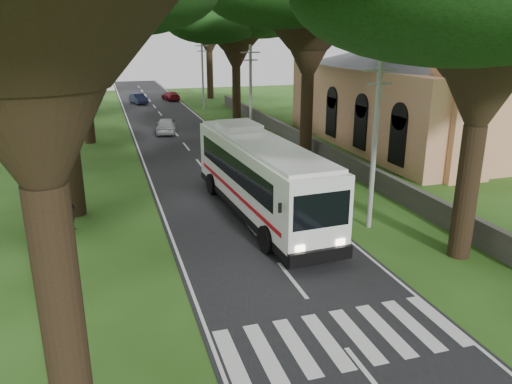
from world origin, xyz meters
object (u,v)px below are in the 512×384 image
at_px(pole_mid, 251,93).
at_px(distant_car_c, 171,96).
at_px(distant_car_b, 138,99).
at_px(coach_bus, 260,175).
at_px(church, 413,85).
at_px(pedestrian, 70,211).
at_px(pole_near, 375,142).
at_px(pole_far, 203,74).
at_px(distant_car_a, 166,125).

distance_m(pole_mid, distant_car_c, 29.66).
relative_size(distant_car_b, distant_car_c, 0.95).
bearing_deg(coach_bus, distant_car_b, 90.18).
relative_size(church, pole_mid, 3.00).
xyz_separation_m(church, pole_mid, (-12.36, 4.45, -0.73)).
relative_size(church, pedestrian, 12.43).
height_order(pole_near, pole_far, same).
xyz_separation_m(pole_mid, distant_car_b, (-7.18, 27.12, -3.50)).
height_order(pole_far, distant_car_a, pole_far).
relative_size(church, distant_car_b, 6.10).
bearing_deg(distant_car_a, distant_car_b, -77.46).
height_order(pole_far, coach_bus, pole_far).
relative_size(pole_far, distant_car_a, 1.86).
height_order(church, distant_car_b, church).
height_order(distant_car_a, pedestrian, pedestrian).
distance_m(pole_mid, distant_car_a, 9.40).
distance_m(pole_far, distant_car_a, 15.66).
relative_size(pole_far, distant_car_b, 2.03).
distance_m(pole_near, pole_far, 40.00).
bearing_deg(distant_car_c, distant_car_a, 72.15).
distance_m(pole_near, distant_car_c, 49.52).
bearing_deg(distant_car_b, pole_mid, -89.45).
xyz_separation_m(coach_bus, pedestrian, (-9.17, 0.51, -1.14)).
height_order(distant_car_a, distant_car_b, distant_car_a).
relative_size(pole_far, pedestrian, 4.14).
bearing_deg(pole_near, distant_car_a, 103.58).
xyz_separation_m(distant_car_a, pedestrian, (-7.38, -22.37, 0.20)).
height_order(pole_mid, distant_car_b, pole_mid).
bearing_deg(distant_car_c, coach_bus, 78.73).
bearing_deg(pedestrian, distant_car_c, -3.58).
xyz_separation_m(coach_bus, distant_car_b, (-2.67, 43.91, -1.42)).
relative_size(pole_near, pole_far, 1.00).
relative_size(pole_near, distant_car_c, 1.93).
distance_m(distant_car_a, distant_car_b, 21.05).
xyz_separation_m(pole_mid, distant_car_c, (-2.67, 29.32, -3.55)).
bearing_deg(distant_car_b, pedestrian, -112.79).
height_order(pole_near, coach_bus, pole_near).
height_order(distant_car_c, pedestrian, pedestrian).
height_order(pole_near, pedestrian, pole_near).
bearing_deg(coach_bus, church, 32.89).
bearing_deg(coach_bus, distant_car_c, 84.42).
bearing_deg(pole_near, distant_car_c, 93.10).
bearing_deg(pole_far, distant_car_c, 106.00).
bearing_deg(pole_far, church, -63.18).
xyz_separation_m(distant_car_a, distant_car_c, (3.63, 23.24, -0.13)).
bearing_deg(pole_mid, coach_bus, -105.03).
relative_size(distant_car_c, pedestrian, 2.15).
height_order(church, pole_far, church).
bearing_deg(distant_car_c, pedestrian, 67.45).
xyz_separation_m(pole_far, coach_bus, (-4.51, -36.80, -2.08)).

